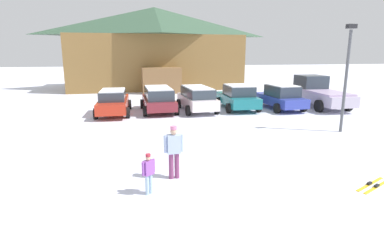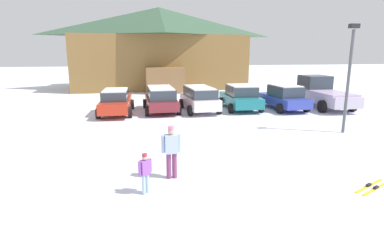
{
  "view_description": "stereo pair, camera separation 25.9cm",
  "coord_description": "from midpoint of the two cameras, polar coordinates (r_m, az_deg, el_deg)",
  "views": [
    {
      "loc": [
        -3.08,
        -3.68,
        3.87
      ],
      "look_at": [
        -0.76,
        8.32,
        1.27
      ],
      "focal_mm": 28.0,
      "sensor_mm": 36.0,
      "label": 1
    },
    {
      "loc": [
        -2.83,
        -3.73,
        3.87
      ],
      "look_at": [
        -0.76,
        8.32,
        1.27
      ],
      "focal_mm": 28.0,
      "sensor_mm": 36.0,
      "label": 2
    }
  ],
  "objects": [
    {
      "name": "lamp_post",
      "position": [
        16.01,
        26.96,
        7.22
      ],
      "size": [
        0.44,
        0.24,
        5.1
      ],
      "color": "#515459",
      "rests_on": "ground"
    },
    {
      "name": "parked_blue_hatchback",
      "position": [
        21.28,
        16.21,
        3.33
      ],
      "size": [
        2.38,
        4.27,
        1.68
      ],
      "color": "#303FA4",
      "rests_on": "ground"
    },
    {
      "name": "parked_white_suv",
      "position": [
        19.73,
        0.59,
        3.27
      ],
      "size": [
        2.32,
        4.34,
        1.61
      ],
      "color": "white",
      "rests_on": "ground"
    },
    {
      "name": "parked_red_sedan",
      "position": [
        19.51,
        -15.1,
        2.52
      ],
      "size": [
        2.14,
        4.72,
        1.55
      ],
      "color": "red",
      "rests_on": "ground"
    },
    {
      "name": "parked_teal_hatchback",
      "position": [
        20.61,
        8.38,
        3.43
      ],
      "size": [
        2.31,
        4.2,
        1.68
      ],
      "color": "#1A7279",
      "rests_on": "ground"
    },
    {
      "name": "skier_adult_in_blue_parka",
      "position": [
        9.23,
        -4.29,
        -6.52
      ],
      "size": [
        0.62,
        0.26,
        1.67
      ],
      "color": "#783762",
      "rests_on": "ground"
    },
    {
      "name": "pair_of_skis",
      "position": [
        10.43,
        30.67,
        -11.41
      ],
      "size": [
        1.53,
        0.93,
        0.08
      ],
      "color": "gold",
      "rests_on": "ground"
    },
    {
      "name": "skier_child_in_purple_jacket",
      "position": [
        8.41,
        -9.16,
        -10.6
      ],
      "size": [
        0.37,
        0.3,
        1.16
      ],
      "color": "#9CB8CF",
      "rests_on": "ground"
    },
    {
      "name": "pickup_truck",
      "position": [
        23.28,
        22.42,
        4.0
      ],
      "size": [
        2.49,
        5.88,
        2.15
      ],
      "color": "#B9AFC5",
      "rests_on": "ground"
    },
    {
      "name": "parked_maroon_van",
      "position": [
        19.67,
        -6.79,
        3.15
      ],
      "size": [
        2.31,
        4.29,
        1.61
      ],
      "color": "maroon",
      "rests_on": "ground"
    },
    {
      "name": "ski_lodge",
      "position": [
        33.54,
        -7.25,
        12.64
      ],
      "size": [
        18.4,
        10.83,
        8.48
      ],
      "color": "brown",
      "rests_on": "ground"
    }
  ]
}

